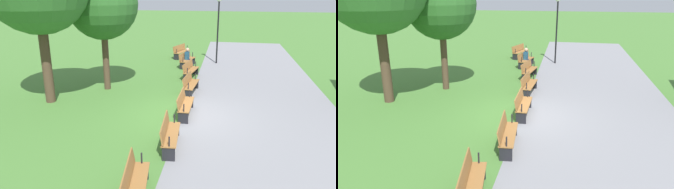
% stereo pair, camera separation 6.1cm
% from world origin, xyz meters
% --- Properties ---
extents(ground_plane, '(120.00, 120.00, 0.00)m').
position_xyz_m(ground_plane, '(0.00, 0.00, 0.00)').
color(ground_plane, '#477A33').
extents(path_paving, '(36.51, 6.13, 0.01)m').
position_xyz_m(path_paving, '(0.00, 2.95, 0.00)').
color(path_paving, gray).
rests_on(path_paving, ground).
extents(bench_0, '(1.86, 1.01, 0.89)m').
position_xyz_m(bench_0, '(-10.73, -1.78, 0.47)').
color(bench_0, '#996633').
rests_on(bench_0, ground).
extents(bench_1, '(1.87, 0.89, 0.89)m').
position_xyz_m(bench_1, '(-8.11, -1.04, 0.47)').
color(bench_1, '#996633').
rests_on(bench_1, ground).
extents(bench_2, '(1.86, 0.75, 0.89)m').
position_xyz_m(bench_2, '(-5.43, -0.50, 0.47)').
color(bench_2, '#996633').
rests_on(bench_2, ground).
extents(bench_3, '(1.84, 0.61, 0.89)m').
position_xyz_m(bench_3, '(-2.73, -0.18, 0.47)').
color(bench_3, '#996633').
rests_on(bench_3, ground).
extents(bench_4, '(1.81, 0.47, 0.89)m').
position_xyz_m(bench_4, '(-0.00, -0.07, 0.47)').
color(bench_4, '#996633').
rests_on(bench_4, ground).
extents(bench_5, '(1.84, 0.61, 0.89)m').
position_xyz_m(bench_5, '(2.73, -0.18, 0.47)').
color(bench_5, '#996633').
rests_on(bench_5, ground).
extents(bench_6, '(1.86, 0.75, 0.89)m').
position_xyz_m(bench_6, '(5.43, -0.50, 0.47)').
color(bench_6, '#996633').
rests_on(bench_6, ground).
extents(person_seated, '(0.42, 0.57, 1.20)m').
position_xyz_m(person_seated, '(-8.02, -0.91, 0.64)').
color(person_seated, navy).
rests_on(person_seated, ground).
extents(tree_1, '(3.24, 3.24, 5.65)m').
position_xyz_m(tree_1, '(-2.71, -4.24, 4.01)').
color(tree_1, '#4C3828').
rests_on(tree_1, ground).
extents(lamp_post, '(0.32, 0.32, 4.23)m').
position_xyz_m(lamp_post, '(-9.40, 0.78, 2.92)').
color(lamp_post, black).
rests_on(lamp_post, ground).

